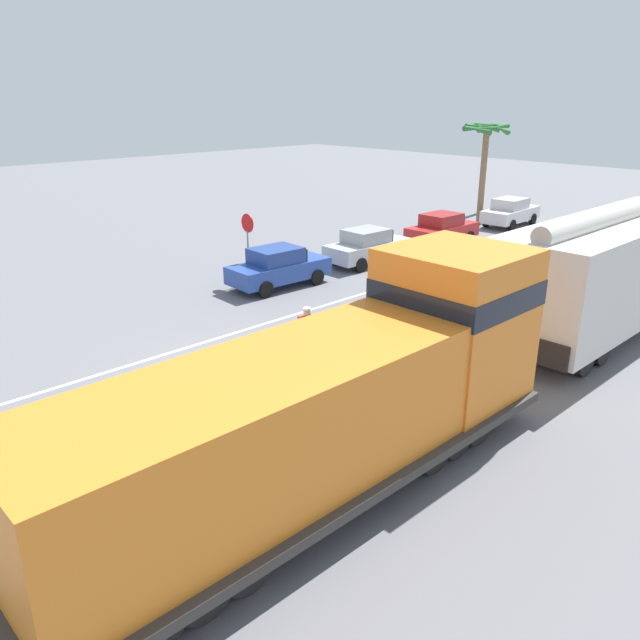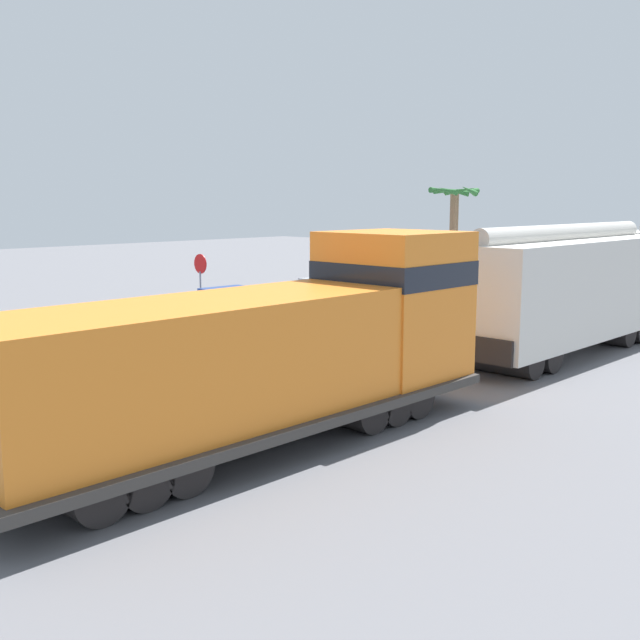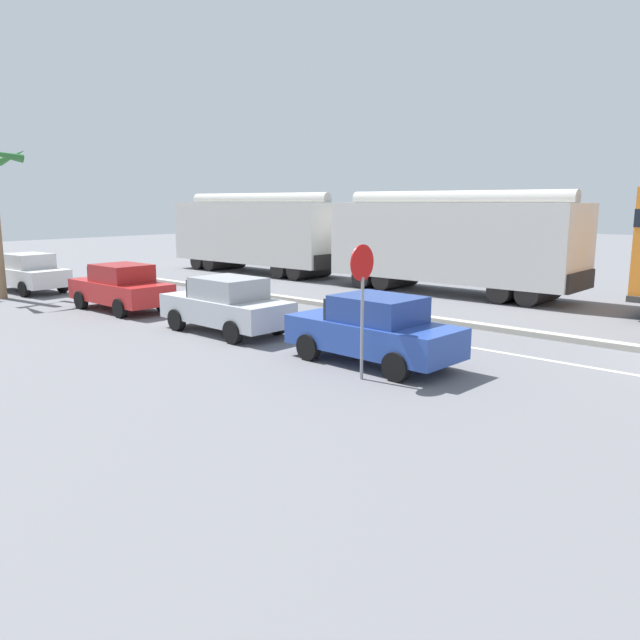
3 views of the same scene
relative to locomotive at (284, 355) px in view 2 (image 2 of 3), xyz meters
The scene contains 13 objects.
ground_plane 6.20m from the locomotive, 167.69° to the left, with size 120.00×120.00×0.00m, color slate.
median_curb 9.45m from the locomotive, 128.58° to the left, with size 0.36×36.00×0.16m, color #B2AD9E.
lane_stripe 11.10m from the locomotive, 138.44° to the left, with size 0.14×36.00×0.01m, color silver.
locomotive is the anchor object (origin of this frame).
hopper_car_lead 12.16m from the locomotive, 90.00° to the left, with size 2.90×10.60×4.18m.
parked_car_blue 13.67m from the locomotive, 145.36° to the left, with size 1.96×4.26×1.62m.
parked_car_silver 17.22m from the locomotive, 130.63° to the left, with size 1.92×4.25×1.62m.
parked_car_red 21.81m from the locomotive, 120.82° to the left, with size 1.86×4.22×1.62m.
parked_car_white 28.09m from the locomotive, 113.78° to the left, with size 1.99×4.28×1.62m.
cyclist 5.93m from the locomotive, 144.74° to the left, with size 1.71×0.48×1.71m.
stop_sign 14.35m from the locomotive, 149.96° to the left, with size 0.76×0.08×2.88m.
palm_tree_near 31.68m from the locomotive, 117.89° to the left, with size 2.56×2.71×5.82m.
palm_tree_far 27.96m from the locomotive, 117.37° to the left, with size 2.36×2.33×5.81m.
Camera 2 is at (16.80, -11.50, 4.91)m, focal length 42.00 mm.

